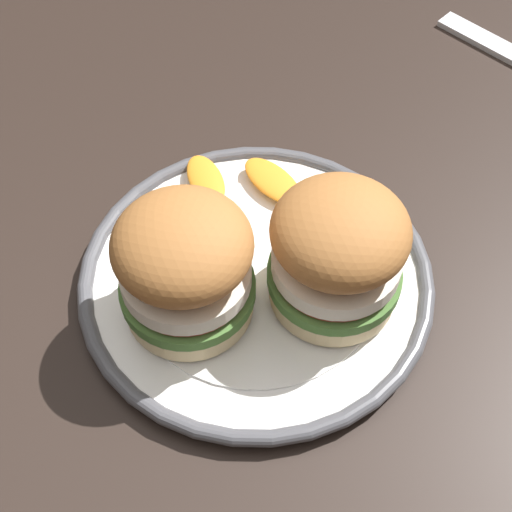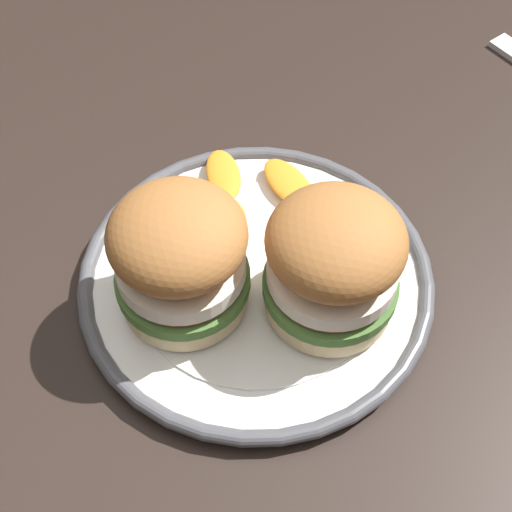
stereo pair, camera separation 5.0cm
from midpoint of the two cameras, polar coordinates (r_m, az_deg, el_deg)
dining_table at (r=0.66m, az=-4.42°, el=-7.84°), size 1.18×1.09×0.73m
dinner_plate at (r=0.58m, az=2.47°, el=-1.92°), size 0.27×0.27×0.02m
sandwich_half_left at (r=0.53m, az=8.55°, el=-0.62°), size 0.12×0.12×0.10m
sandwich_half_right at (r=0.52m, az=-3.12°, el=-0.53°), size 0.12×0.12×0.10m
orange_peel_curled at (r=0.60m, az=-1.08°, el=2.42°), size 0.08×0.08×0.01m
orange_peel_strip_long at (r=0.63m, az=4.80°, el=5.29°), size 0.07×0.06×0.01m
orange_peel_strip_short at (r=0.63m, az=-0.17°, el=5.96°), size 0.05×0.06×0.01m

